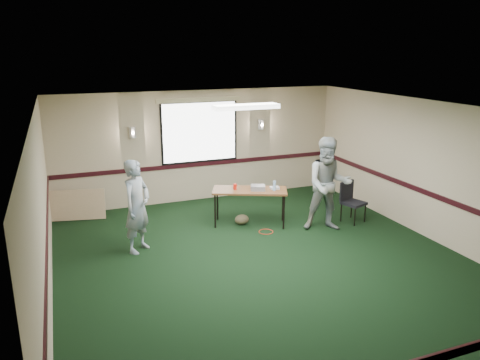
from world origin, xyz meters
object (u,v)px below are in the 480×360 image
object	(u,v)px
projector	(258,188)
person_right	(328,184)
conference_chair	(351,198)
person_left	(137,206)
folding_table	(250,192)

from	to	relation	value
projector	person_right	bearing A→B (deg)	-9.11
projector	conference_chair	xyz separation A→B (m)	(1.97, -0.51, -0.31)
projector	person_left	xyz separation A→B (m)	(-2.58, -0.40, 0.04)
folding_table	person_right	bearing A→B (deg)	-7.26
conference_chair	folding_table	bearing A→B (deg)	145.25
projector	conference_chair	bearing A→B (deg)	7.57
folding_table	person_right	xyz separation A→B (m)	(1.38, -0.84, 0.25)
folding_table	person_left	size ratio (longest dim) A/B	0.96
projector	conference_chair	world-z (taller)	conference_chair
folding_table	person_right	size ratio (longest dim) A/B	0.86
folding_table	projector	distance (m)	0.20
person_left	person_right	distance (m)	3.84
conference_chair	person_right	bearing A→B (deg)	179.33
conference_chair	person_right	world-z (taller)	person_right
folding_table	projector	bearing A→B (deg)	-9.26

